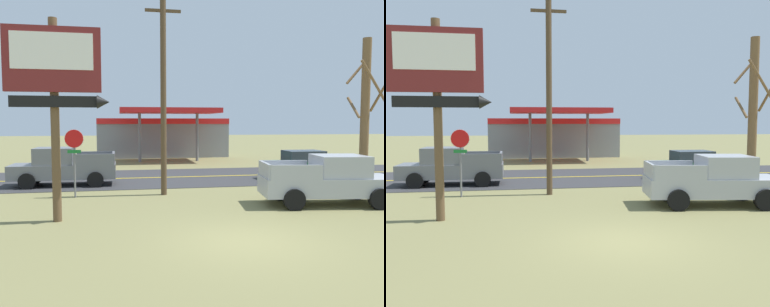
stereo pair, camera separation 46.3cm
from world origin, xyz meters
TOP-DOWN VIEW (x-y plane):
  - ground_plane at (0.00, 0.00)m, footprint 180.00×180.00m
  - road_asphalt at (0.00, 13.00)m, footprint 140.00×8.00m
  - road_centre_line at (0.00, 13.00)m, footprint 126.00×0.20m
  - motel_sign at (-5.30, 3.15)m, footprint 3.23×0.54m
  - stop_sign at (-5.23, 7.45)m, footprint 0.80×0.08m
  - utility_pole at (-1.38, 7.49)m, footprint 1.74×0.26m
  - bare_tree at (7.95, 6.67)m, footprint 1.56×1.57m
  - gas_station at (0.74, 28.39)m, footprint 12.00×11.50m
  - pickup_silver_parked_on_lawn at (4.80, 4.15)m, footprint 5.43×2.79m
  - pickup_grey_on_road at (-6.20, 11.00)m, footprint 5.20×2.24m
  - car_green_mid_lane at (6.92, 11.00)m, footprint 4.20×2.00m

SIDE VIEW (x-z plane):
  - ground_plane at x=0.00m, z-range 0.00..0.00m
  - road_asphalt at x=0.00m, z-range 0.00..0.02m
  - road_centre_line at x=0.00m, z-range 0.02..0.03m
  - car_green_mid_lane at x=6.92m, z-range 0.01..1.65m
  - pickup_silver_parked_on_lawn at x=4.80m, z-range -0.02..1.94m
  - pickup_grey_on_road at x=-6.20m, z-range -0.02..1.94m
  - gas_station at x=0.74m, z-range -0.26..4.14m
  - stop_sign at x=-5.23m, z-range 0.55..3.50m
  - bare_tree at x=7.95m, z-range 0.11..7.23m
  - motel_sign at x=-5.30m, z-range 1.25..7.81m
  - utility_pole at x=-1.38m, z-range 0.28..9.67m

